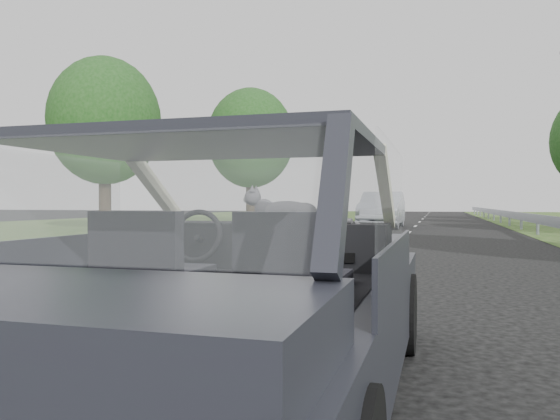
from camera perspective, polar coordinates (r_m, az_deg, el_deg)
The scene contains 10 objects.
ground at distance 3.28m, azimuth -4.57°, elevation -19.46°, with size 140.00×140.00×0.00m, color #313131.
subject_car at distance 3.10m, azimuth -4.59°, elevation -6.79°, with size 1.80×4.00×1.45m, color #21212A.
dashboard at distance 3.68m, azimuth -1.11°, elevation -3.65°, with size 1.58×0.45×0.30m, color black.
driver_seat at distance 3.00m, azimuth -13.77°, elevation -4.10°, with size 0.50×0.72×0.42m, color black.
passenger_seat at distance 2.69m, azimuth 1.20°, elevation -4.63°, with size 0.50×0.72×0.42m, color black.
steering_wheel at distance 3.54m, azimuth -8.74°, elevation -2.69°, with size 0.36×0.36×0.04m, color black.
cat at distance 3.68m, azimuth 0.67°, elevation -0.02°, with size 0.56×0.17×0.25m, color slate.
other_car at distance 25.48m, azimuth 10.63°, elevation 0.05°, with size 1.98×5.01×1.65m, color #AEB3BE.
tree_5 at distance 23.98m, azimuth -17.84°, elevation 6.38°, with size 4.62×4.62×6.99m, color #194715, non-canonical shape.
tree_6 at distance 29.97m, azimuth -3.09°, elevation 5.47°, with size 4.74×4.74×7.19m, color #194715, non-canonical shape.
Camera 1 is at (1.10, -2.87, 1.13)m, focal length 35.00 mm.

